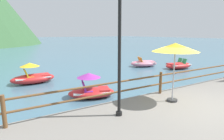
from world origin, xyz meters
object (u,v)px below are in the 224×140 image
Objects in this scene: lamp_post at (120,42)px; beach_umbrella at (175,48)px; pedal_boat_1 at (33,77)px; pedal_boat_0 at (144,63)px; pedal_boat_4 at (91,89)px; pedal_boat_3 at (178,65)px.

beach_umbrella is (2.47, 0.01, -0.30)m from lamp_post.
lamp_post is at bearing -179.84° from beach_umbrella.
pedal_boat_1 is at bearing 118.24° from beach_umbrella.
lamp_post reaches higher than beach_umbrella.
beach_umbrella is 0.89× the size of pedal_boat_1.
beach_umbrella reaches higher than pedal_boat_0.
pedal_boat_4 is (-7.68, -5.18, 0.09)m from pedal_boat_0.
pedal_boat_3 is 1.10× the size of pedal_boat_4.
beach_umbrella is 0.84× the size of pedal_boat_3.
pedal_boat_0 is at bearing 6.07° from pedal_boat_1.
pedal_boat_4 is (-9.50, -2.85, 0.10)m from pedal_boat_3.
pedal_boat_0 is 1.02× the size of pedal_boat_3.
pedal_boat_1 is at bearing 101.12° from lamp_post.
pedal_boat_1 reaches higher than pedal_boat_4.
lamp_post reaches higher than pedal_boat_4.
lamp_post is 3.92m from pedal_boat_4.
pedal_boat_4 is (0.48, 3.10, -2.36)m from lamp_post.
lamp_post is at bearing -149.20° from pedal_boat_3.
lamp_post is 1.45× the size of pedal_boat_3.
pedal_boat_3 is (7.51, 5.94, -2.16)m from beach_umbrella.
pedal_boat_3 is at bearing 30.80° from lamp_post.
lamp_post reaches higher than pedal_boat_3.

